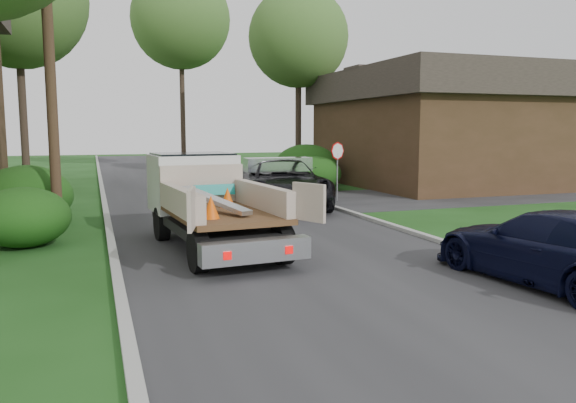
# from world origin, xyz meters

# --- Properties ---
(ground) EXTENTS (120.00, 120.00, 0.00)m
(ground) POSITION_xyz_m (0.00, 0.00, 0.00)
(ground) COLOR #173F12
(ground) RESTS_ON ground
(road) EXTENTS (8.00, 90.00, 0.02)m
(road) POSITION_xyz_m (0.00, 10.00, 0.00)
(road) COLOR #28282B
(road) RESTS_ON ground
(side_street) EXTENTS (16.00, 7.00, 0.02)m
(side_street) POSITION_xyz_m (12.00, 9.00, 0.01)
(side_street) COLOR #28282B
(side_street) RESTS_ON ground
(curb_left) EXTENTS (0.20, 90.00, 0.12)m
(curb_left) POSITION_xyz_m (-4.10, 10.00, 0.06)
(curb_left) COLOR #9E9E99
(curb_left) RESTS_ON ground
(curb_right) EXTENTS (0.20, 90.00, 0.12)m
(curb_right) POSITION_xyz_m (4.10, 10.00, 0.06)
(curb_right) COLOR #9E9E99
(curb_right) RESTS_ON ground
(stop_sign) EXTENTS (0.71, 0.32, 2.48)m
(stop_sign) POSITION_xyz_m (5.20, 9.00, 1.78)
(stop_sign) COLOR slate
(stop_sign) RESTS_ON ground
(utility_pole) EXTENTS (2.42, 1.25, 10.00)m
(utility_pole) POSITION_xyz_m (-5.48, 4.98, 5.17)
(utility_pole) COLOR #382619
(utility_pole) RESTS_ON ground
(house_right) EXTENTS (9.72, 12.96, 6.20)m
(house_right) POSITION_xyz_m (13.00, 14.00, 3.16)
(house_right) COLOR #3B2918
(house_right) RESTS_ON ground
(hedge_left_a) EXTENTS (2.34, 2.34, 1.53)m
(hedge_left_a) POSITION_xyz_m (-6.20, 3.00, 0.77)
(hedge_left_a) COLOR #163D0E
(hedge_left_a) RESTS_ON ground
(hedge_left_b) EXTENTS (2.86, 2.86, 1.87)m
(hedge_left_b) POSITION_xyz_m (-6.50, 6.50, 0.94)
(hedge_left_b) COLOR #163D0E
(hedge_left_b) RESTS_ON ground
(hedge_left_c) EXTENTS (2.60, 2.60, 1.70)m
(hedge_left_c) POSITION_xyz_m (-6.80, 10.00, 0.85)
(hedge_left_c) COLOR #163D0E
(hedge_left_c) RESTS_ON ground
(hedge_right_a) EXTENTS (2.60, 2.60, 1.70)m
(hedge_right_a) POSITION_xyz_m (5.80, 13.00, 0.85)
(hedge_right_a) COLOR #163D0E
(hedge_right_a) RESTS_ON ground
(hedge_right_b) EXTENTS (3.38, 3.38, 2.21)m
(hedge_right_b) POSITION_xyz_m (6.50, 16.00, 1.10)
(hedge_right_b) COLOR #163D0E
(hedge_right_b) RESTS_ON ground
(tree_right_far) EXTENTS (6.00, 6.00, 11.50)m
(tree_right_far) POSITION_xyz_m (7.50, 20.00, 8.48)
(tree_right_far) COLOR #2D2119
(tree_right_far) RESTS_ON ground
(tree_center_far) EXTENTS (7.20, 7.20, 14.60)m
(tree_center_far) POSITION_xyz_m (2.00, 30.00, 10.98)
(tree_center_far) COLOR #2D2119
(tree_center_far) RESTS_ON ground
(flatbed_truck) EXTENTS (3.05, 6.34, 2.33)m
(flatbed_truck) POSITION_xyz_m (-1.76, 1.96, 1.27)
(flatbed_truck) COLOR black
(flatbed_truck) RESTS_ON ground
(black_pickup) EXTENTS (4.13, 7.09, 1.86)m
(black_pickup) POSITION_xyz_m (2.40, 7.98, 0.93)
(black_pickup) COLOR black
(black_pickup) RESTS_ON ground
(navy_suv) EXTENTS (2.51, 5.22, 1.47)m
(navy_suv) POSITION_xyz_m (3.80, -4.19, 0.73)
(navy_suv) COLOR black
(navy_suv) RESTS_ON ground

